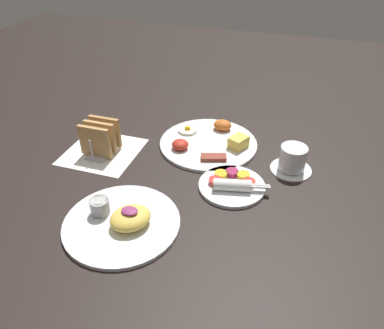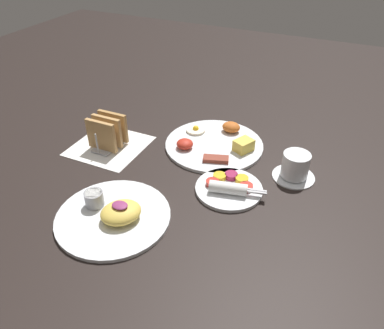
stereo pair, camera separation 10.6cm
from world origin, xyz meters
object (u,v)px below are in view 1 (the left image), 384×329
Objects in this scene: plate_condiments at (232,184)px; toast_rack at (101,138)px; plate_breakfast at (209,142)px; plate_foreground at (122,220)px; coffee_cup at (292,160)px.

plate_condiments is 0.43m from toast_rack.
plate_breakfast is at bearing 25.38° from toast_rack.
toast_rack is at bearing 173.34° from plate_condiments.
plate_condiments is at bearing -58.48° from plate_breakfast.
plate_breakfast is at bearing 76.41° from plate_foreground.
toast_rack is at bearing -154.62° from plate_breakfast.
coffee_cup is (0.37, 0.36, 0.02)m from plate_foreground.
plate_condiments is 0.20m from coffee_cup.
toast_rack reaches higher than plate_breakfast.
toast_rack is 0.97× the size of coffee_cup.
plate_condiments is 0.69× the size of plate_foreground.
coffee_cup reaches higher than plate_breakfast.
plate_foreground is 0.51m from coffee_cup.
plate_breakfast is 0.34m from toast_rack.
plate_breakfast is at bearing 121.52° from plate_condiments.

